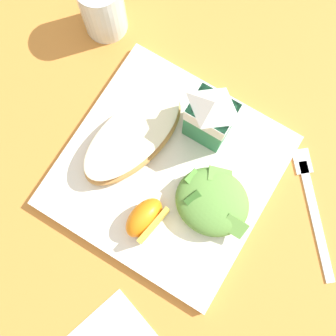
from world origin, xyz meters
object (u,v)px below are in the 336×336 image
Objects in this scene: green_salad_pile at (212,202)px; metal_fork at (312,202)px; orange_wedge_front at (145,219)px; drinking_clear_cup at (102,7)px; cheesy_pizza_bread at (133,137)px; white_plate at (168,171)px; milk_carton at (211,117)px.

metal_fork is (0.12, 0.08, -0.03)m from green_salad_pile.
orange_wedge_front is at bearing -142.37° from metal_fork.
drinking_clear_cup is at bearing 149.89° from green_salad_pile.
cheesy_pizza_bread is at bearing 130.55° from orange_wedge_front.
metal_fork is at bearing 18.94° from white_plate.
orange_wedge_front reaches higher than metal_fork.
cheesy_pizza_bread is 1.67× the size of milk_carton.
green_salad_pile is at bearing 45.42° from orange_wedge_front.
drinking_clear_cup is (-0.22, 0.07, -0.03)m from milk_carton.
drinking_clear_cup reaches higher than green_salad_pile.
drinking_clear_cup reaches higher than metal_fork.
green_salad_pile is at bearing -56.85° from milk_carton.
metal_fork is (0.18, 0.14, -0.03)m from orange_wedge_front.
milk_carton is 1.69× the size of orange_wedge_front.
white_plate is 1.81× the size of metal_fork.
cheesy_pizza_bread is (-0.06, 0.01, 0.03)m from white_plate.
orange_wedge_front is 0.69× the size of drinking_clear_cup.
green_salad_pile reaches higher than white_plate.
metal_fork is 1.64× the size of drinking_clear_cup.
milk_carton is 1.17× the size of drinking_clear_cup.
white_plate is 0.21m from metal_fork.
cheesy_pizza_bread is 2.83× the size of orange_wedge_front.
orange_wedge_front is at bearing -134.58° from green_salad_pile.
drinking_clear_cup is at bearing 134.91° from cheesy_pizza_bread.
orange_wedge_front is at bearing -49.45° from cheesy_pizza_bread.
white_plate is 2.97× the size of drinking_clear_cup.
cheesy_pizza_bread is 1.95× the size of drinking_clear_cup.
green_salad_pile is 0.69× the size of metal_fork.
drinking_clear_cup reaches higher than orange_wedge_front.
white_plate is at bearing 171.98° from green_salad_pile.
metal_fork is at bearing 37.63° from orange_wedge_front.
green_salad_pile is 0.97× the size of milk_carton.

